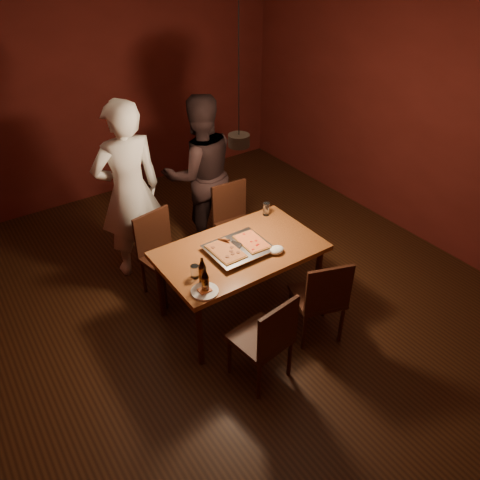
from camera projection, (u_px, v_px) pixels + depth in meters
room_shell at (239, 179)px, 4.05m from camera, size 6.00×6.00×6.00m
dining_table at (240, 255)px, 4.34m from camera, size 1.50×0.90×0.75m
chair_far_left at (160, 247)px, 4.70m from camera, size 0.49×0.49×0.49m
chair_far_right at (234, 216)px, 5.19m from camera, size 0.45×0.45×0.49m
chair_near_left at (268, 334)px, 3.71m from camera, size 0.47×0.47×0.49m
chair_near_right at (322, 294)px, 4.11m from camera, size 0.54×0.54×0.49m
pizza_tray at (239, 249)px, 4.25m from camera, size 0.55×0.45×0.05m
pizza_meat at (226, 251)px, 4.18m from camera, size 0.24×0.37×0.02m
pizza_cheese at (252, 242)px, 4.30m from camera, size 0.23×0.35×0.02m
spatula at (235, 245)px, 4.25m from camera, size 0.19×0.25×0.04m
beer_bottle_a at (205, 280)px, 3.74m from camera, size 0.06×0.06×0.24m
beer_bottle_b at (202, 271)px, 3.84m from camera, size 0.06×0.06×0.25m
water_glass_left at (195, 271)px, 3.93m from camera, size 0.07×0.07×0.11m
water_glass_right at (266, 209)px, 4.76m from camera, size 0.07×0.07×0.14m
plate_slice at (205, 291)px, 3.80m from camera, size 0.23×0.23×0.03m
napkin at (276, 250)px, 4.23m from camera, size 0.15×0.11×0.06m
diner_white at (129, 192)px, 4.76m from camera, size 0.71×0.48×1.92m
diner_dark at (201, 174)px, 5.25m from camera, size 0.99×0.84×1.80m
pendant_lamp at (239, 139)px, 3.84m from camera, size 0.18×0.18×1.10m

